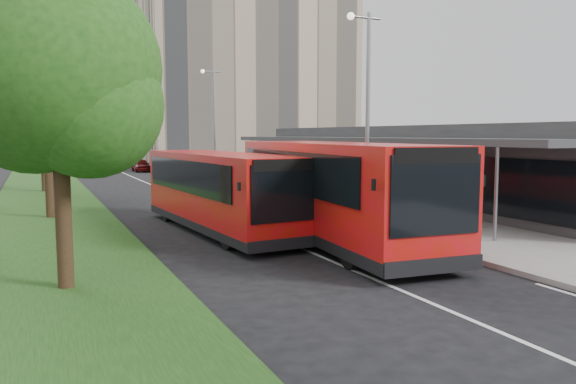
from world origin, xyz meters
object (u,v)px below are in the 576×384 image
object	(u,v)px
tree_near	(57,83)
bollard	(251,180)
litter_bin	(303,191)
car_far	(106,164)
tree_mid	(45,82)
bus_second	(220,191)
tree_far	(41,108)
car_near	(141,165)
lamp_post_near	(366,104)
lamp_post_far	(213,118)
bus_main	(333,191)

from	to	relation	value
tree_near	bollard	world-z (taller)	tree_near
litter_bin	car_far	bearing A→B (deg)	100.41
tree_mid	bus_second	xyz separation A→B (m)	(5.65, -5.81, -4.24)
tree_mid	car_far	xyz separation A→B (m)	(6.31, 35.33, -5.17)
tree_mid	tree_far	bearing A→B (deg)	90.00
car_near	car_far	size ratio (longest dim) A/B	1.10
tree_far	bus_second	distance (m)	19.04
lamp_post_near	car_far	xyz separation A→B (m)	(-4.81, 42.38, -4.17)
bollard	car_near	bearing A→B (deg)	98.50
bus_second	car_near	size ratio (longest dim) A/B	2.84
car_near	bollard	bearing A→B (deg)	-81.44
tree_mid	bus_second	distance (m)	9.14
lamp_post_far	lamp_post_near	bearing A→B (deg)	-90.00
tree_near	car_near	size ratio (longest dim) A/B	2.00
car_far	bus_second	bearing A→B (deg)	-99.19
bollard	car_far	world-z (taller)	bollard
lamp_post_near	tree_far	bearing A→B (deg)	120.29
tree_near	bus_second	world-z (taller)	tree_near
bus_second	bollard	distance (m)	15.32
tree_near	tree_mid	distance (m)	12.04
tree_mid	litter_bin	xyz separation A→B (m)	(12.56, 1.32, -5.15)
bollard	car_near	size ratio (longest dim) A/B	0.28
tree_near	litter_bin	xyz separation A→B (m)	(12.56, 13.32, -4.13)
bus_second	car_far	xyz separation A→B (m)	(0.66, 41.14, -0.94)
bus_main	litter_bin	size ratio (longest dim) A/B	13.95
litter_bin	bus_second	bearing A→B (deg)	-134.09
bus_second	tree_mid	bearing A→B (deg)	130.01
tree_near	car_near	xyz separation A→B (m)	(8.89, 41.70, -4.08)
bus_second	litter_bin	xyz separation A→B (m)	(6.91, 7.13, -0.91)
tree_mid	bollard	bearing A→B (deg)	33.61
bollard	car_far	xyz separation A→B (m)	(-5.81, 27.27, -0.11)
tree_near	lamp_post_near	xyz separation A→B (m)	(11.13, 4.95, 0.02)
car_near	bus_second	bearing A→B (deg)	-95.15
tree_near	lamp_post_near	bearing A→B (deg)	23.97
litter_bin	car_near	size ratio (longest dim) A/B	0.23
bus_main	tree_far	bearing A→B (deg)	115.85
lamp_post_far	car_far	size ratio (longest dim) A/B	2.42
lamp_post_near	bus_main	distance (m)	4.59
tree_far	litter_bin	distance (m)	17.11
bus_second	car_near	world-z (taller)	bus_second
tree_near	lamp_post_far	xyz separation A→B (m)	(11.13, 24.95, 0.02)
tree_far	bus_second	world-z (taller)	tree_far
tree_near	bus_second	size ratio (longest dim) A/B	0.70
lamp_post_near	litter_bin	world-z (taller)	lamp_post_near
tree_mid	car_far	size ratio (longest dim) A/B	2.68
bus_main	car_far	xyz separation A→B (m)	(-2.17, 44.60, -1.14)
bus_second	car_far	bearing A→B (deg)	84.86
tree_mid	car_far	distance (m)	36.26
lamp_post_near	bollard	distance (m)	15.67
tree_mid	lamp_post_far	xyz separation A→B (m)	(11.13, 12.95, -1.00)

